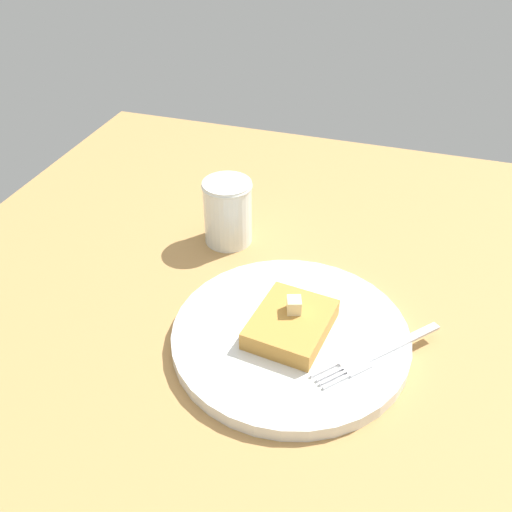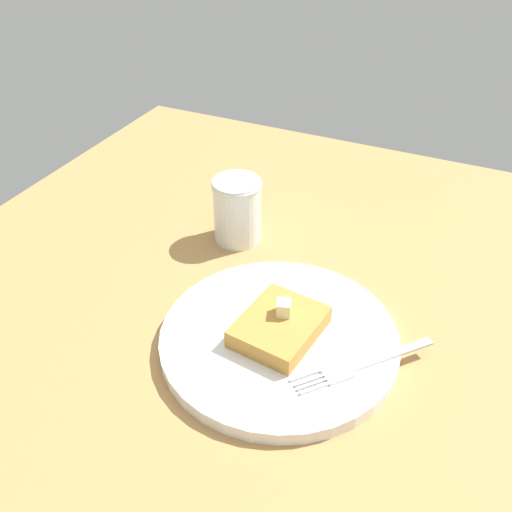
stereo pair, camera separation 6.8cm
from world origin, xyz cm
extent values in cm
cube|color=#A97D47|center=(0.00, 0.00, 1.42)|extent=(108.50, 108.50, 2.84)
cylinder|color=silver|center=(-4.65, 1.50, 3.64)|extent=(26.00, 26.00, 1.60)
torus|color=#22526B|center=(-4.65, 1.50, 4.04)|extent=(26.00, 26.00, 0.80)
cube|color=#B98137|center=(-4.65, 1.50, 5.52)|extent=(8.93, 10.52, 2.16)
cube|color=beige|center=(-4.64, 2.47, 7.43)|extent=(1.94, 2.05, 1.66)
cube|color=silver|center=(7.13, 3.38, 4.62)|extent=(7.32, 8.07, 0.36)
cube|color=silver|center=(2.87, -1.39, 4.62)|extent=(3.51, 3.55, 0.36)
cube|color=silver|center=(1.49, -4.18, 4.62)|extent=(2.37, 2.60, 0.36)
cube|color=silver|center=(1.08, -3.82, 4.62)|extent=(2.37, 2.60, 0.36)
cube|color=silver|center=(0.67, -3.45, 4.62)|extent=(2.37, 2.60, 0.36)
cube|color=silver|center=(0.26, -3.09, 4.62)|extent=(2.37, 2.60, 0.36)
cylinder|color=#361805|center=(-17.89, 18.03, 5.91)|extent=(5.93, 5.93, 6.13)
cylinder|color=silver|center=(-17.89, 18.03, 7.34)|extent=(6.44, 6.44, 9.00)
torus|color=silver|center=(-17.89, 18.03, 11.39)|extent=(6.69, 6.69, 0.50)
camera|label=1|loc=(5.50, -42.47, 47.98)|focal=40.00mm
camera|label=2|loc=(11.85, -39.99, 47.98)|focal=40.00mm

